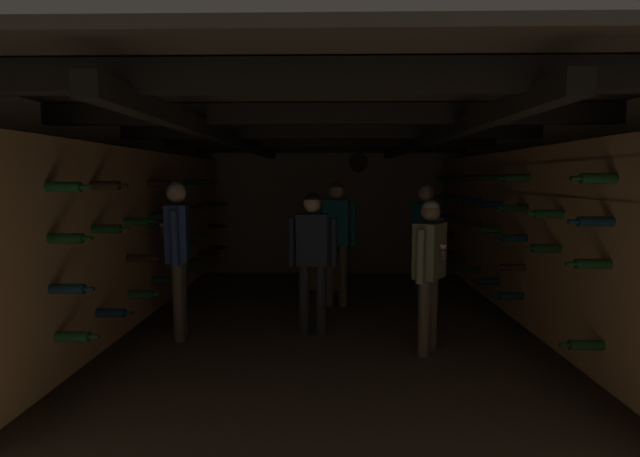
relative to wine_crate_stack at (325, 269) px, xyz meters
name	(u,v)px	position (x,y,z in m)	size (l,w,h in m)	color
ground_plane	(329,330)	(0.08, -2.04, -0.30)	(8.40, 8.40, 0.00)	#7A6651
room_shell	(330,206)	(0.08, -1.77, 1.12)	(4.72, 6.52, 2.41)	gray
wine_crate_stack	(325,269)	(0.00, 0.00, 0.00)	(0.52, 0.35, 0.60)	#A37547
display_bottle	(329,242)	(0.07, 0.02, 0.44)	(0.08, 0.08, 0.35)	#194723
person_host_center	(313,251)	(-0.11, -2.20, 0.65)	(0.54, 0.23, 1.59)	#2D2D33
person_guest_far_right	(425,233)	(1.37, -1.00, 0.70)	(0.41, 0.51, 1.66)	#232D4C
person_guest_mid_right	(429,263)	(1.06, -2.72, 0.62)	(0.37, 0.46, 1.54)	brown
person_guest_rear_center	(336,231)	(0.17, -1.04, 0.73)	(0.54, 0.26, 1.70)	brown
person_guest_mid_left	(178,244)	(-1.55, -2.33, 0.74)	(0.37, 0.53, 1.71)	brown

